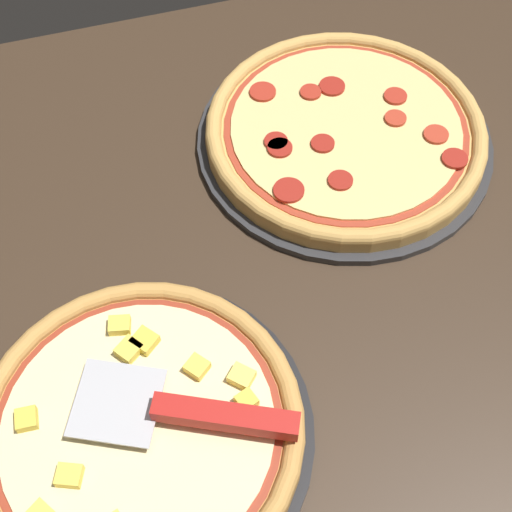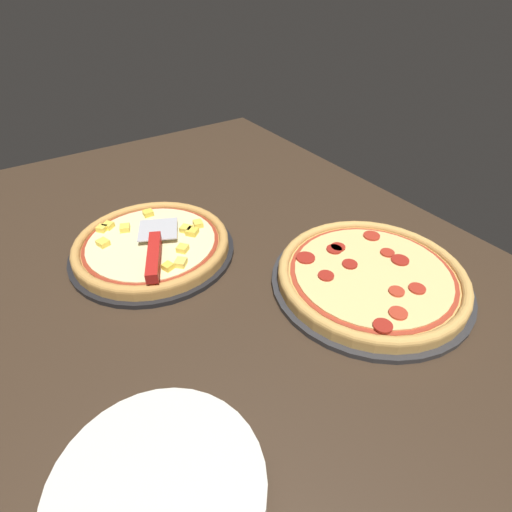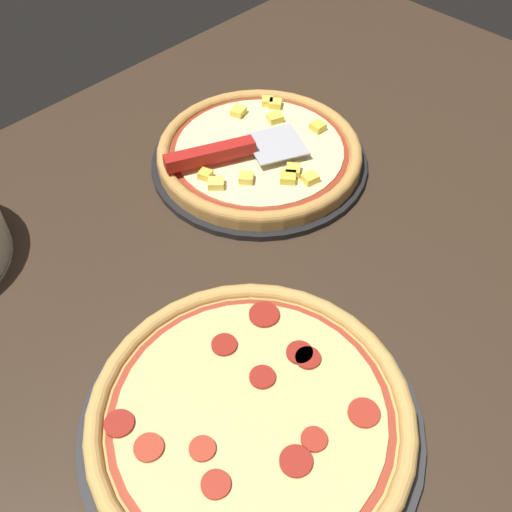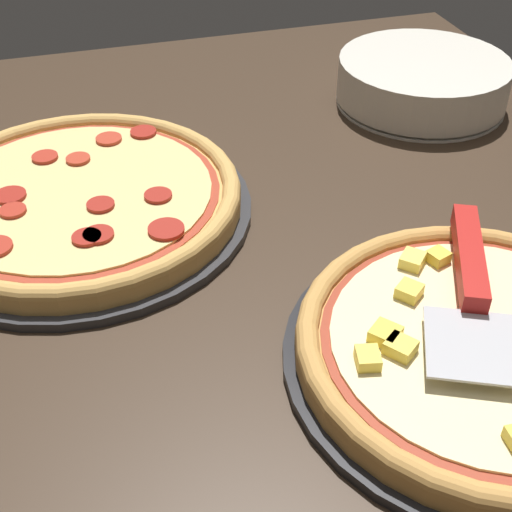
# 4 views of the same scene
# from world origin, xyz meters

# --- Properties ---
(ground_plane) EXTENTS (1.42, 0.99, 0.04)m
(ground_plane) POSITION_xyz_m (0.00, 0.00, -0.02)
(ground_plane) COLOR #38281C
(pizza_pan_front) EXTENTS (0.34, 0.34, 0.01)m
(pizza_pan_front) POSITION_xyz_m (-0.08, -0.12, 0.01)
(pizza_pan_front) COLOR black
(pizza_pan_front) RESTS_ON ground_plane
(pizza_front) EXTENTS (0.32, 0.32, 0.03)m
(pizza_front) POSITION_xyz_m (-0.08, -0.12, 0.02)
(pizza_front) COLOR #C68E47
(pizza_front) RESTS_ON pizza_pan_front
(pizza_pan_back) EXTENTS (0.37, 0.37, 0.01)m
(pizza_pan_back) POSITION_xyz_m (0.24, 0.18, 0.01)
(pizza_pan_back) COLOR #2D2D30
(pizza_pan_back) RESTS_ON ground_plane
(pizza_back) EXTENTS (0.35, 0.35, 0.03)m
(pizza_back) POSITION_xyz_m (0.24, 0.18, 0.02)
(pizza_back) COLOR tan
(pizza_back) RESTS_ON pizza_pan_back
(serving_spatula) EXTENTS (0.22, 0.14, 0.02)m
(serving_spatula) POSITION_xyz_m (-0.02, -0.14, 0.05)
(serving_spatula) COLOR #B7B7BC
(serving_spatula) RESTS_ON pizza_front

